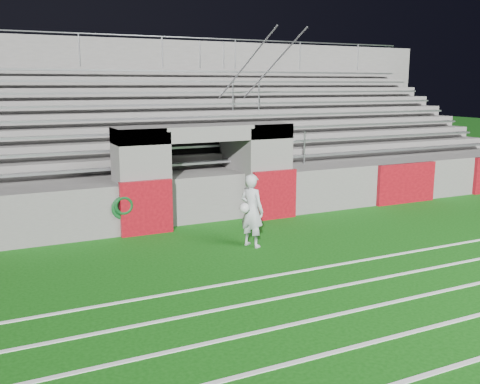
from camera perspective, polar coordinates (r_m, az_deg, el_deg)
ground at (r=11.51m, az=3.01°, el=-7.06°), size 90.00×90.00×0.00m
field_markings at (r=7.85m, az=21.59°, el=-17.00°), size 28.00×8.09×0.01m
stadium_structure at (r=18.43m, az=-8.92°, el=4.55°), size 26.00×8.48×5.42m
goalkeeper_with_ball at (r=12.10m, az=1.25°, el=-1.97°), size 0.67×0.72×1.68m
hose_coil at (r=13.15m, az=-12.32°, el=-1.58°), size 0.58×0.15×0.59m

